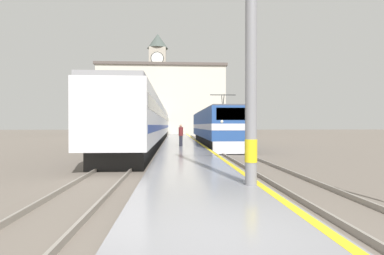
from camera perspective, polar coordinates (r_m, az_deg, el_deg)
The scene contains 10 objects.
ground_plane at distance 34.48m, azimuth -2.23°, elevation -2.80°, with size 200.00×200.00×0.00m, color #70665B.
platform at distance 29.48m, azimuth -2.03°, elevation -2.99°, with size 3.36×140.00×0.37m.
rail_track_near at distance 29.73m, azimuth 4.02°, elevation -3.26°, with size 2.83×140.00×0.16m.
rail_track_far at distance 29.58m, azimuth -8.28°, elevation -3.28°, with size 2.84×140.00×0.16m.
locomotive_train at distance 28.14m, azimuth 4.43°, elevation 0.03°, with size 2.92×17.96×4.37m.
passenger_train at distance 38.52m, azimuth -7.15°, elevation 0.75°, with size 2.92×54.03×4.02m.
catenary_mast at distance 8.30m, azimuth 11.51°, elevation 16.17°, with size 2.16×0.33×7.84m.
person_on_platform at distance 22.51m, azimuth -2.14°, elevation -1.38°, with size 0.34×0.34×1.64m.
clock_tower at distance 73.38m, azimuth -6.55°, elevation 8.92°, with size 4.94×4.94×23.97m.
station_building at distance 59.48m, azimuth -5.70°, elevation 5.11°, with size 24.54×8.60×13.56m.
Camera 1 is at (-0.73, -4.42, 1.94)m, focal length 28.00 mm.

